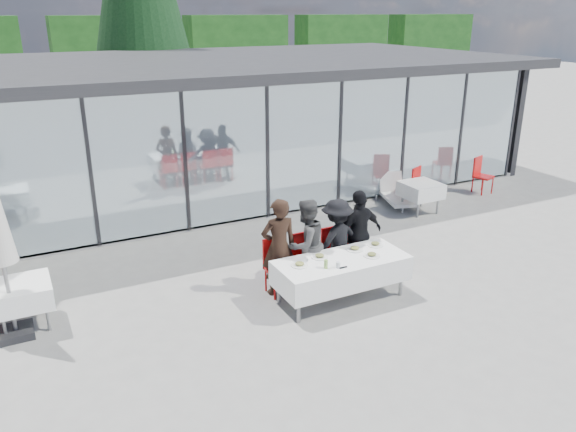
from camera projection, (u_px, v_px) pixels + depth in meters
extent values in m
plane|color=gray|center=(313.00, 300.00, 9.58)|extent=(90.00, 90.00, 0.00)
cube|color=gray|center=(242.00, 171.00, 17.11)|extent=(14.00, 8.00, 0.10)
cube|color=black|center=(198.00, 102.00, 19.84)|extent=(14.00, 0.20, 3.20)
cube|color=black|center=(424.00, 104.00, 19.51)|extent=(0.20, 8.00, 3.20)
cube|color=silver|center=(304.00, 148.00, 13.25)|extent=(13.60, 0.06, 3.10)
cube|color=#2D2D30|center=(244.00, 61.00, 15.65)|extent=(14.80, 8.80, 0.24)
cube|color=#262628|center=(91.00, 173.00, 11.19)|extent=(0.08, 0.10, 3.10)
cube|color=#262628|center=(185.00, 162.00, 12.01)|extent=(0.08, 0.10, 3.10)
cube|color=#262628|center=(267.00, 152.00, 12.84)|extent=(0.08, 0.10, 3.10)
cube|color=#262628|center=(339.00, 144.00, 13.67)|extent=(0.08, 0.10, 3.10)
cube|color=#262628|center=(403.00, 136.00, 14.49)|extent=(0.08, 0.10, 3.10)
cube|color=#262628|center=(460.00, 129.00, 15.32)|extent=(0.08, 0.10, 3.10)
cube|color=#262628|center=(512.00, 123.00, 16.14)|extent=(0.08, 0.10, 3.10)
cube|color=red|center=(175.00, 182.00, 14.65)|extent=(0.45, 0.45, 0.90)
cube|color=red|center=(222.00, 170.00, 15.71)|extent=(0.45, 0.45, 0.90)
cube|color=red|center=(309.00, 164.00, 16.35)|extent=(0.45, 0.45, 0.90)
cube|color=red|center=(353.00, 152.00, 17.79)|extent=(0.45, 0.45, 0.90)
cube|color=#133A12|center=(111.00, 55.00, 33.11)|extent=(6.50, 2.00, 4.40)
cube|color=#133A12|center=(237.00, 51.00, 36.51)|extent=(6.50, 2.00, 4.40)
cube|color=#133A12|center=(341.00, 47.00, 39.91)|extent=(6.50, 2.00, 4.40)
cube|color=#133A12|center=(429.00, 44.00, 43.31)|extent=(6.50, 2.00, 4.40)
cube|color=white|center=(341.00, 270.00, 9.45)|extent=(2.26, 0.96, 0.42)
cylinder|color=gray|center=(299.00, 302.00, 8.79)|extent=(0.06, 0.06, 0.71)
cylinder|color=gray|center=(401.00, 276.00, 9.64)|extent=(0.06, 0.06, 0.71)
cylinder|color=gray|center=(279.00, 284.00, 9.38)|extent=(0.06, 0.06, 0.71)
cylinder|color=gray|center=(377.00, 261.00, 10.23)|extent=(0.06, 0.06, 0.71)
imported|color=black|center=(279.00, 247.00, 9.55)|extent=(0.68, 0.68, 1.73)
cube|color=red|center=(280.00, 270.00, 9.67)|extent=(0.44, 0.44, 0.05)
cube|color=red|center=(274.00, 252.00, 9.75)|extent=(0.44, 0.04, 0.55)
cylinder|color=red|center=(275.00, 288.00, 9.53)|extent=(0.04, 0.04, 0.43)
cylinder|color=red|center=(294.00, 284.00, 9.68)|extent=(0.04, 0.04, 0.43)
cylinder|color=red|center=(266.00, 280.00, 9.83)|extent=(0.04, 0.04, 0.43)
cylinder|color=red|center=(284.00, 276.00, 9.98)|extent=(0.04, 0.04, 0.43)
imported|color=#464646|center=(306.00, 244.00, 9.79)|extent=(0.99, 0.99, 1.64)
cube|color=red|center=(306.00, 264.00, 9.90)|extent=(0.44, 0.44, 0.05)
cube|color=red|center=(301.00, 247.00, 9.98)|extent=(0.44, 0.04, 0.55)
cylinder|color=red|center=(302.00, 282.00, 9.75)|extent=(0.04, 0.04, 0.43)
cylinder|color=red|center=(320.00, 278.00, 9.90)|extent=(0.04, 0.04, 0.43)
cylinder|color=red|center=(292.00, 274.00, 10.05)|extent=(0.04, 0.04, 0.43)
cylinder|color=red|center=(310.00, 270.00, 10.20)|extent=(0.04, 0.04, 0.43)
imported|color=black|center=(337.00, 240.00, 10.07)|extent=(1.18, 1.18, 1.54)
cube|color=red|center=(337.00, 257.00, 10.16)|extent=(0.44, 0.44, 0.05)
cube|color=red|center=(331.00, 241.00, 10.25)|extent=(0.44, 0.04, 0.55)
cylinder|color=red|center=(333.00, 275.00, 10.02)|extent=(0.04, 0.04, 0.43)
cylinder|color=red|center=(350.00, 271.00, 10.17)|extent=(0.04, 0.04, 0.43)
cylinder|color=red|center=(323.00, 267.00, 10.32)|extent=(0.04, 0.04, 0.43)
cylinder|color=red|center=(340.00, 263.00, 10.47)|extent=(0.04, 0.04, 0.43)
imported|color=black|center=(359.00, 233.00, 10.26)|extent=(1.01, 1.01, 1.64)
cube|color=red|center=(359.00, 252.00, 10.37)|extent=(0.44, 0.44, 0.05)
cube|color=red|center=(353.00, 236.00, 10.45)|extent=(0.44, 0.04, 0.55)
cylinder|color=red|center=(356.00, 270.00, 10.22)|extent=(0.04, 0.04, 0.43)
cylinder|color=red|center=(372.00, 266.00, 10.37)|extent=(0.04, 0.04, 0.43)
cylinder|color=red|center=(345.00, 262.00, 10.52)|extent=(0.04, 0.04, 0.43)
cylinder|color=red|center=(361.00, 259.00, 10.68)|extent=(0.04, 0.04, 0.43)
cylinder|color=white|center=(300.00, 265.00, 9.12)|extent=(0.28, 0.28, 0.01)
ellipsoid|color=#AD9545|center=(300.00, 264.00, 9.11)|extent=(0.15, 0.15, 0.05)
cylinder|color=white|center=(320.00, 257.00, 9.42)|extent=(0.28, 0.28, 0.01)
ellipsoid|color=#405B22|center=(320.00, 255.00, 9.41)|extent=(0.15, 0.15, 0.05)
cylinder|color=white|center=(355.00, 250.00, 9.72)|extent=(0.28, 0.28, 0.01)
ellipsoid|color=#AD9545|center=(355.00, 248.00, 9.71)|extent=(0.15, 0.15, 0.05)
cylinder|color=white|center=(375.00, 245.00, 9.91)|extent=(0.28, 0.28, 0.01)
ellipsoid|color=#405B22|center=(375.00, 243.00, 9.90)|extent=(0.15, 0.15, 0.05)
cylinder|color=white|center=(372.00, 256.00, 9.48)|extent=(0.28, 0.28, 0.01)
ellipsoid|color=#405B22|center=(372.00, 254.00, 9.46)|extent=(0.15, 0.15, 0.05)
cylinder|color=#7FAF49|center=(326.00, 264.00, 9.01)|extent=(0.06, 0.06, 0.14)
cylinder|color=silver|center=(338.00, 265.00, 9.03)|extent=(0.07, 0.07, 0.10)
cube|color=black|center=(343.00, 267.00, 9.05)|extent=(0.14, 0.03, 0.01)
cube|color=white|center=(22.00, 294.00, 8.61)|extent=(0.86, 0.86, 0.36)
cylinder|color=gray|center=(3.00, 319.00, 8.30)|extent=(0.05, 0.05, 0.72)
cylinder|color=gray|center=(47.00, 310.00, 8.56)|extent=(0.05, 0.05, 0.72)
cylinder|color=gray|center=(2.00, 301.00, 8.80)|extent=(0.05, 0.05, 0.72)
cylinder|color=gray|center=(43.00, 293.00, 9.06)|extent=(0.05, 0.05, 0.72)
cube|color=white|center=(421.00, 190.00, 13.61)|extent=(0.86, 0.86, 0.36)
cylinder|color=gray|center=(418.00, 203.00, 13.30)|extent=(0.05, 0.05, 0.72)
cylinder|color=gray|center=(438.00, 200.00, 13.55)|extent=(0.05, 0.05, 0.72)
cylinder|color=gray|center=(403.00, 196.00, 13.80)|extent=(0.05, 0.05, 0.72)
cylinder|color=gray|center=(422.00, 193.00, 14.06)|extent=(0.05, 0.05, 0.72)
cube|color=red|center=(483.00, 177.00, 15.08)|extent=(0.56, 0.56, 0.05)
cube|color=red|center=(477.00, 166.00, 15.13)|extent=(0.43, 0.18, 0.55)
cylinder|color=red|center=(482.00, 188.00, 14.94)|extent=(0.04, 0.04, 0.43)
cylinder|color=red|center=(492.00, 186.00, 15.09)|extent=(0.04, 0.04, 0.43)
cylinder|color=red|center=(472.00, 184.00, 15.24)|extent=(0.04, 0.04, 0.43)
cylinder|color=red|center=(482.00, 183.00, 15.39)|extent=(0.04, 0.04, 0.43)
cube|color=red|center=(408.00, 186.00, 14.31)|extent=(0.58, 0.58, 0.05)
cube|color=red|center=(416.00, 178.00, 14.11)|extent=(0.42, 0.22, 0.55)
cylinder|color=red|center=(406.00, 198.00, 14.16)|extent=(0.04, 0.04, 0.43)
cylinder|color=red|center=(418.00, 196.00, 14.32)|extent=(0.04, 0.04, 0.43)
cylinder|color=red|center=(397.00, 194.00, 14.46)|extent=(0.04, 0.04, 0.43)
cylinder|color=red|center=(409.00, 192.00, 14.62)|extent=(0.04, 0.04, 0.43)
cube|color=black|center=(16.00, 332.00, 8.51)|extent=(0.50, 0.50, 0.12)
cylinder|color=gray|center=(2.00, 255.00, 8.07)|extent=(0.06, 0.06, 2.70)
cube|color=white|center=(397.00, 198.00, 14.22)|extent=(0.96, 1.42, 0.08)
cube|color=white|center=(391.00, 182.00, 14.63)|extent=(0.65, 0.43, 0.54)
cylinder|color=white|center=(403.00, 210.00, 13.69)|extent=(0.04, 0.04, 0.14)
cylinder|color=white|center=(419.00, 207.00, 13.90)|extent=(0.04, 0.04, 0.14)
cylinder|color=white|center=(376.00, 198.00, 14.61)|extent=(0.04, 0.04, 0.14)
cylinder|color=white|center=(392.00, 195.00, 14.82)|extent=(0.04, 0.04, 0.14)
cylinder|color=#382316|center=(150.00, 118.00, 20.33)|extent=(0.44, 0.44, 2.00)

